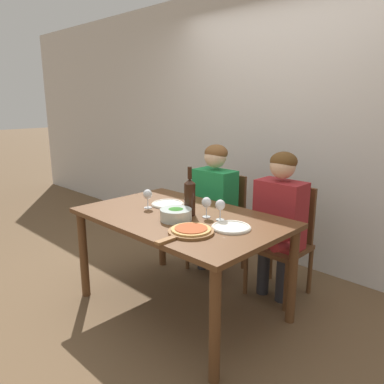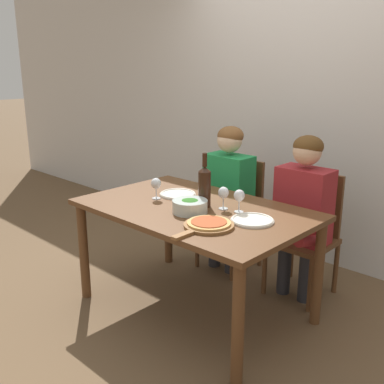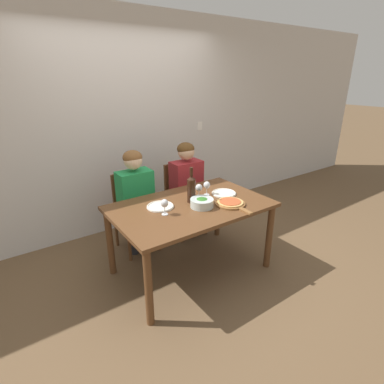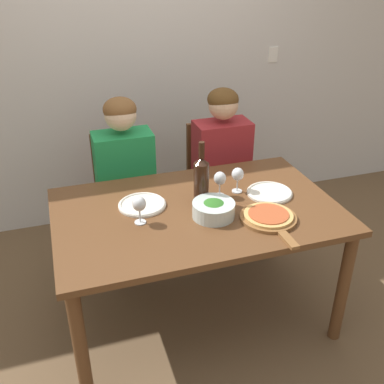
{
  "view_description": "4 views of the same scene",
  "coord_description": "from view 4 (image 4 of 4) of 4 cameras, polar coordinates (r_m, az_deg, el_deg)",
  "views": [
    {
      "loc": [
        1.91,
        -1.83,
        1.59
      ],
      "look_at": [
        -0.04,
        0.16,
        0.9
      ],
      "focal_mm": 35.0,
      "sensor_mm": 36.0,
      "label": 1
    },
    {
      "loc": [
        1.94,
        -2.07,
        1.67
      ],
      "look_at": [
        -0.02,
        -0.0,
        0.86
      ],
      "focal_mm": 42.0,
      "sensor_mm": 36.0,
      "label": 2
    },
    {
      "loc": [
        -1.54,
        -2.21,
        1.95
      ],
      "look_at": [
        0.07,
        0.08,
        0.85
      ],
      "focal_mm": 28.0,
      "sensor_mm": 36.0,
      "label": 3
    },
    {
      "loc": [
        -0.67,
        -2.0,
        1.99
      ],
      "look_at": [
        -0.01,
        0.04,
        0.84
      ],
      "focal_mm": 42.0,
      "sensor_mm": 36.0,
      "label": 4
    }
  ],
  "objects": [
    {
      "name": "person_man",
      "position": [
        3.16,
        3.89,
        4.45
      ],
      "size": [
        0.47,
        0.51,
        1.2
      ],
      "color": "#28282D",
      "rests_on": "ground"
    },
    {
      "name": "chair_left",
      "position": [
        3.2,
        -8.55,
        -0.28
      ],
      "size": [
        0.42,
        0.42,
        0.9
      ],
      "color": "brown",
      "rests_on": "ground"
    },
    {
      "name": "dinner_plate_right",
      "position": [
        2.62,
        9.82,
        -0.06
      ],
      "size": [
        0.26,
        0.26,
        0.02
      ],
      "color": "silver",
      "rests_on": "dining_table"
    },
    {
      "name": "wine_glass_right",
      "position": [
        2.58,
        5.82,
        2.11
      ],
      "size": [
        0.07,
        0.07,
        0.15
      ],
      "color": "silver",
      "rests_on": "dining_table"
    },
    {
      "name": "back_wall",
      "position": [
        3.5,
        -6.83,
        17.54
      ],
      "size": [
        10.0,
        0.06,
        2.7
      ],
      "color": "silver",
      "rests_on": "ground"
    },
    {
      "name": "dinner_plate_left",
      "position": [
        2.48,
        -6.35,
        -1.58
      ],
      "size": [
        0.26,
        0.26,
        0.02
      ],
      "color": "silver",
      "rests_on": "dining_table"
    },
    {
      "name": "person_woman",
      "position": [
        2.99,
        -8.49,
        2.77
      ],
      "size": [
        0.47,
        0.51,
        1.2
      ],
      "color": "#28282D",
      "rests_on": "ground"
    },
    {
      "name": "wine_glass_left",
      "position": [
        2.28,
        -6.72,
        -1.67
      ],
      "size": [
        0.07,
        0.07,
        0.15
      ],
      "color": "silver",
      "rests_on": "dining_table"
    },
    {
      "name": "pizza_on_board",
      "position": [
        2.37,
        9.76,
        -3.19
      ],
      "size": [
        0.3,
        0.44,
        0.04
      ],
      "color": "brown",
      "rests_on": "dining_table"
    },
    {
      "name": "wine_bottle",
      "position": [
        2.43,
        1.19,
        1.59
      ],
      "size": [
        0.08,
        0.08,
        0.36
      ],
      "color": "black",
      "rests_on": "dining_table"
    },
    {
      "name": "dining_table",
      "position": [
        2.49,
        0.62,
        -3.93
      ],
      "size": [
        1.53,
        0.97,
        0.76
      ],
      "color": "brown",
      "rests_on": "ground"
    },
    {
      "name": "chair_right",
      "position": [
        3.35,
        3.06,
        1.45
      ],
      "size": [
        0.42,
        0.42,
        0.9
      ],
      "color": "brown",
      "rests_on": "ground"
    },
    {
      "name": "broccoli_bowl",
      "position": [
        2.35,
        2.75,
        -2.21
      ],
      "size": [
        0.23,
        0.23,
        0.09
      ],
      "color": "silver",
      "rests_on": "dining_table"
    },
    {
      "name": "wine_glass_centre",
      "position": [
        2.52,
        3.57,
        1.59
      ],
      "size": [
        0.07,
        0.07,
        0.15
      ],
      "color": "silver",
      "rests_on": "dining_table"
    },
    {
      "name": "ground_plane",
      "position": [
        2.9,
        0.55,
        -15.12
      ],
      "size": [
        40.0,
        40.0,
        0.0
      ],
      "primitive_type": "plane",
      "color": "brown"
    }
  ]
}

